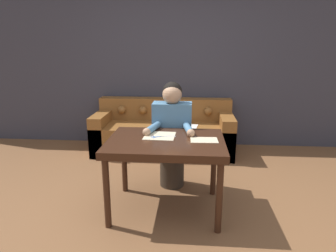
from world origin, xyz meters
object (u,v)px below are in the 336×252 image
Objects in this scene: scissors at (159,137)px; couch at (164,133)px; person at (172,134)px; dining_table at (166,148)px.

couch is at bearing 93.80° from scissors.
person is (0.21, -1.18, 0.34)m from couch.
dining_table is 0.53× the size of couch.
couch is (-0.18, 1.71, -0.36)m from dining_table.
couch is 1.71× the size of person.
scissors is at bearing 135.50° from dining_table.
dining_table is at bearing -92.78° from person.
couch is 1.24m from person.
dining_table is 0.91× the size of person.
dining_table is 4.52× the size of scissors.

